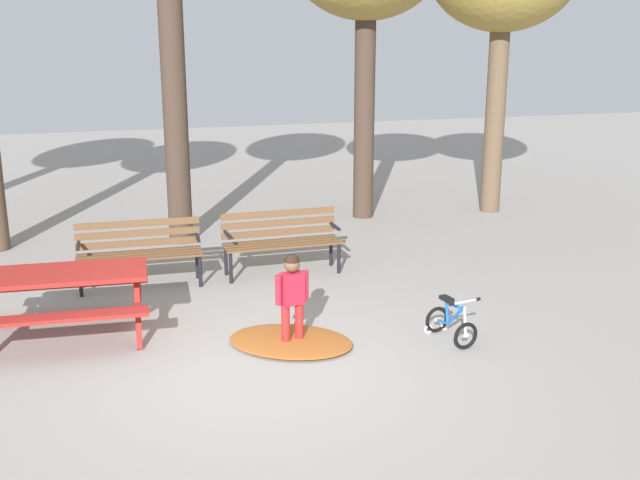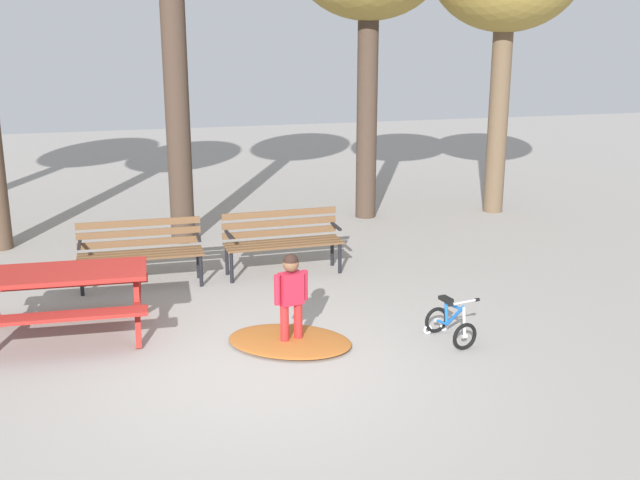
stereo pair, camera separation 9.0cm
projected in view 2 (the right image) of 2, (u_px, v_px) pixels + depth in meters
ground at (257, 372)px, 7.90m from camera, size 36.00×36.00×0.00m
picnic_table at (62, 286)px, 8.60m from camera, size 1.86×1.41×0.79m
park_bench_far_left at (140, 247)px, 10.32m from camera, size 1.60×0.47×0.85m
park_bench_left at (282, 237)px, 10.83m from camera, size 1.61×0.50×0.85m
child_standing at (291, 292)px, 8.39m from camera, size 0.38×0.22×1.03m
kids_bicycle at (450, 323)px, 8.61m from camera, size 0.46×0.61×0.54m
leaf_pile at (290, 341)px, 8.57m from camera, size 1.65×1.51×0.07m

